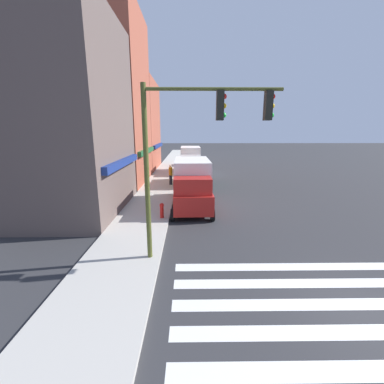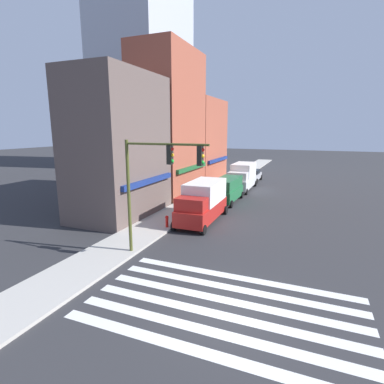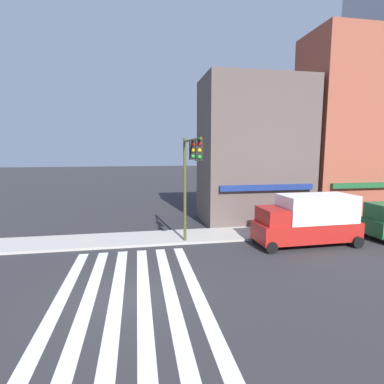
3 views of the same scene
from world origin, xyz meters
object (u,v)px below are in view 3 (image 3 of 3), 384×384
(traffic_signal, at_px, (190,170))
(pedestrian_orange_vest, at_px, (377,217))
(box_truck_red, at_px, (308,219))
(fire_hydrant, at_px, (254,230))

(traffic_signal, bearing_deg, pedestrian_orange_vest, 7.60)
(traffic_signal, relative_size, box_truck_red, 1.02)
(traffic_signal, xyz_separation_m, pedestrian_orange_vest, (13.61, 1.82, -3.55))
(box_truck_red, bearing_deg, fire_hydrant, 146.30)
(traffic_signal, height_order, box_truck_red, traffic_signal)
(pedestrian_orange_vest, xyz_separation_m, fire_hydrant, (-9.08, -0.13, -0.46))
(box_truck_red, distance_m, fire_hydrant, 3.31)
(pedestrian_orange_vest, bearing_deg, box_truck_red, -113.86)
(pedestrian_orange_vest, bearing_deg, fire_hydrant, -128.94)
(box_truck_red, relative_size, fire_hydrant, 7.41)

